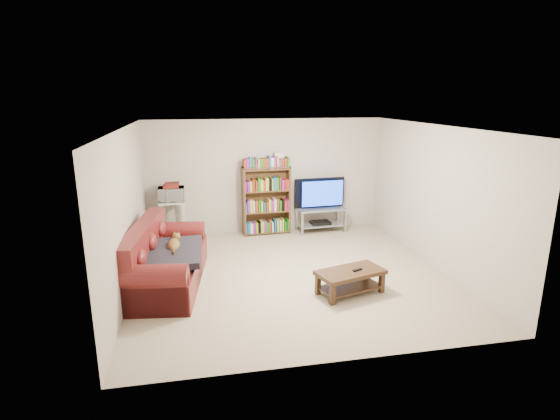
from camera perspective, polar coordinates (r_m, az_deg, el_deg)
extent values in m
plane|color=#C5B392|center=(7.30, 1.39, -8.36)|extent=(5.00, 5.00, 0.00)
plane|color=white|center=(6.73, 1.51, 10.78)|extent=(5.00, 5.00, 0.00)
plane|color=beige|center=(9.32, -1.87, 4.44)|extent=(5.00, 0.00, 5.00)
plane|color=beige|center=(4.62, 8.18, -6.53)|extent=(5.00, 0.00, 5.00)
plane|color=beige|center=(6.84, -19.45, -0.20)|extent=(0.00, 5.00, 5.00)
plane|color=beige|center=(7.84, 19.60, 1.61)|extent=(0.00, 5.00, 5.00)
cube|color=maroon|center=(7.10, -14.37, -7.67)|extent=(1.25, 2.36, 0.43)
cube|color=maroon|center=(7.08, -17.35, -5.57)|extent=(0.55, 2.26, 0.94)
cube|color=maroon|center=(6.17, -16.10, -10.68)|extent=(0.95, 0.36, 0.55)
cube|color=maroon|center=(8.00, -13.11, -4.55)|extent=(0.95, 0.36, 0.55)
cube|color=#232129|center=(6.82, -13.96, -5.49)|extent=(0.93, 1.17, 0.19)
cube|color=#3A2414|center=(6.59, 9.19, -8.04)|extent=(1.10, 0.76, 0.06)
cube|color=#3A2414|center=(6.68, 9.11, -9.89)|extent=(0.99, 0.68, 0.03)
cube|color=#3A2414|center=(6.29, 6.85, -10.93)|extent=(0.09, 0.09, 0.30)
cube|color=#3A2414|center=(6.78, 13.14, -9.25)|extent=(0.09, 0.09, 0.30)
cube|color=#3A2414|center=(6.58, 4.98, -9.68)|extent=(0.09, 0.09, 0.30)
cube|color=#3A2414|center=(7.05, 11.14, -8.18)|extent=(0.09, 0.09, 0.30)
cube|color=black|center=(6.59, 10.08, -7.69)|extent=(0.17, 0.11, 0.02)
cube|color=#999EA3|center=(9.43, 5.35, 0.16)|extent=(1.06, 0.53, 0.03)
cube|color=#999EA3|center=(9.53, 5.30, -1.89)|extent=(1.01, 0.51, 0.02)
cube|color=gray|center=(9.16, 2.89, -1.82)|extent=(0.05, 0.05, 0.52)
cube|color=gray|center=(9.49, 8.50, -1.37)|extent=(0.05, 0.05, 0.52)
cube|color=gray|center=(9.53, 2.15, -1.15)|extent=(0.05, 0.05, 0.52)
cube|color=gray|center=(9.85, 7.57, -0.74)|extent=(0.05, 0.05, 0.52)
imported|color=black|center=(9.35, 5.40, 2.15)|extent=(1.12, 0.22, 0.64)
cube|color=black|center=(9.51, 5.31, -1.66)|extent=(0.43, 0.32, 0.06)
cube|color=#53361D|center=(9.11, -4.77, 1.10)|extent=(0.05, 0.31, 1.45)
cube|color=#53361D|center=(9.30, 1.10, 1.43)|extent=(0.05, 0.31, 1.45)
cube|color=#53361D|center=(9.06, -1.84, 5.63)|extent=(1.02, 0.36, 0.03)
cube|color=maroon|center=(9.01, -3.24, 5.89)|extent=(0.30, 0.24, 0.08)
cube|color=silver|center=(8.97, -13.93, 1.01)|extent=(0.52, 0.39, 0.04)
cube|color=silver|center=(9.10, -13.74, -2.06)|extent=(0.47, 0.35, 0.03)
cube|color=silver|center=(8.95, -15.17, -1.84)|extent=(0.05, 0.05, 0.78)
cube|color=silver|center=(8.93, -12.40, -1.69)|extent=(0.05, 0.05, 0.78)
cube|color=silver|center=(9.23, -15.11, -1.33)|extent=(0.05, 0.05, 0.78)
cube|color=silver|center=(9.22, -12.41, -1.19)|extent=(0.05, 0.05, 0.78)
imported|color=silver|center=(8.94, -13.99, 2.01)|extent=(0.52, 0.36, 0.28)
cube|color=maroon|center=(8.91, -14.06, 3.04)|extent=(0.31, 0.27, 0.05)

